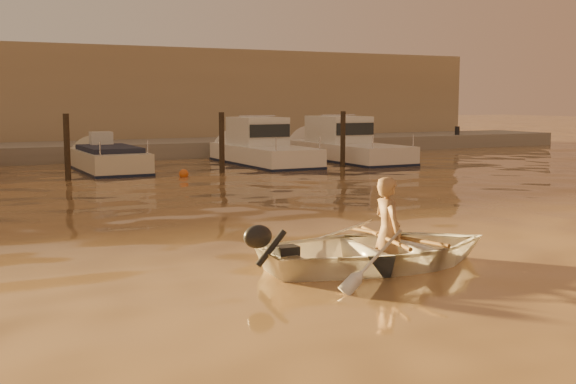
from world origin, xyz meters
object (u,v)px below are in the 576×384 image
dinghy (381,249)px  moored_boat_5 (347,145)px  moored_boat_4 (264,148)px  waterfront_building (18,100)px  person (388,232)px  moored_boat_3 (108,164)px

dinghy → moored_boat_5: size_ratio=0.48×
moored_boat_4 → waterfront_building: size_ratio=0.14×
dinghy → person: bearing=-90.0°
waterfront_building → person: bearing=-86.0°
dinghy → person: (0.10, -0.01, 0.25)m
person → waterfront_building: (-1.88, 26.98, 1.90)m
moored_boat_3 → moored_boat_5: moored_boat_5 is taller
person → waterfront_building: size_ratio=0.03×
moored_boat_3 → waterfront_building: size_ratio=0.12×
moored_boat_4 → person: bearing=-108.9°
moored_boat_5 → waterfront_building: (-11.02, 11.00, 1.77)m
dinghy → person: person is taller
dinghy → moored_boat_5: moored_boat_5 is taller
dinghy → waterfront_building: 27.11m
moored_boat_4 → moored_boat_5: bearing=0.0°
person → waterfront_building: bearing=9.6°
dinghy → waterfront_building: size_ratio=0.08×
dinghy → moored_boat_4: bearing=-13.6°
person → dinghy: bearing=90.0°
moored_boat_5 → moored_boat_3: bearing=180.0°
person → waterfront_building: 27.11m
person → moored_boat_3: person is taller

